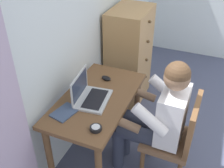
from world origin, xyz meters
TOP-DOWN VIEW (x-y plane):
  - wall_back at (0.00, 2.20)m, footprint 4.80×0.05m
  - desk at (-0.51, 1.84)m, footprint 1.05×0.57m
  - dresser at (0.57, 1.93)m, footprint 0.61×0.45m
  - chair at (-0.46, 1.14)m, footprint 0.43×0.41m
  - person_seated at (-0.46, 1.32)m, footprint 0.53×0.59m
  - laptop at (-0.57, 1.89)m, footprint 0.37×0.29m
  - computer_mouse at (-0.23, 1.88)m, footprint 0.09×0.11m
  - desk_clock at (-0.88, 1.68)m, footprint 0.09×0.09m
  - notebook_pad at (-0.80, 1.99)m, footprint 0.24×0.19m

SIDE VIEW (x-z plane):
  - chair at x=-0.46m, z-range 0.05..0.93m
  - dresser at x=0.57m, z-range 0.00..1.18m
  - desk at x=-0.51m, z-range 0.24..0.98m
  - person_seated at x=-0.46m, z-range 0.07..1.27m
  - notebook_pad at x=-0.80m, z-range 0.74..0.75m
  - desk_clock at x=-0.88m, z-range 0.74..0.77m
  - computer_mouse at x=-0.23m, z-range 0.74..0.77m
  - laptop at x=-0.57m, z-range 0.67..0.91m
  - wall_back at x=0.00m, z-range 0.00..2.50m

